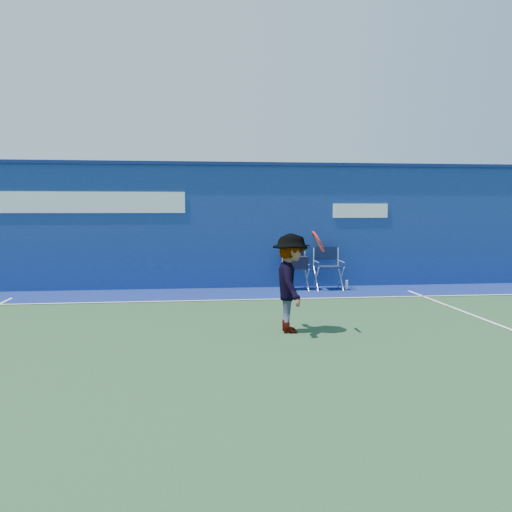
{
  "coord_description": "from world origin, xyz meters",
  "views": [
    {
      "loc": [
        -0.57,
        -8.18,
        1.95
      ],
      "look_at": [
        0.69,
        2.6,
        1.0
      ],
      "focal_mm": 38.0,
      "sensor_mm": 36.0,
      "label": 1
    }
  ],
  "objects": [
    {
      "name": "directors_chair_right",
      "position": [
        2.66,
        4.47,
        0.32
      ],
      "size": [
        0.61,
        0.55,
        1.02
      ],
      "color": "silver",
      "rests_on": "ground"
    },
    {
      "name": "directors_chair_left",
      "position": [
        1.87,
        4.55,
        0.4
      ],
      "size": [
        0.56,
        0.52,
        0.94
      ],
      "color": "silver",
      "rests_on": "ground"
    },
    {
      "name": "court_lines",
      "position": [
        0.0,
        0.6,
        0.01
      ],
      "size": [
        24.0,
        12.0,
        0.01
      ],
      "color": "white",
      "rests_on": "out_of_bounds_strip"
    },
    {
      "name": "out_of_bounds_strip",
      "position": [
        0.0,
        4.1,
        0.0
      ],
      "size": [
        24.0,
        1.8,
        0.01
      ],
      "primitive_type": "cube",
      "color": "navy",
      "rests_on": "ground"
    },
    {
      "name": "water_bottle",
      "position": [
        3.11,
        4.44,
        0.11
      ],
      "size": [
        0.07,
        0.07,
        0.23
      ],
      "primitive_type": "cylinder",
      "color": "white",
      "rests_on": "ground"
    },
    {
      "name": "ground",
      "position": [
        0.0,
        0.0,
        0.0
      ],
      "size": [
        80.0,
        80.0,
        0.0
      ],
      "primitive_type": "plane",
      "color": "#244526",
      "rests_on": "ground"
    },
    {
      "name": "tennis_player",
      "position": [
        0.96,
        0.16,
        0.78
      ],
      "size": [
        0.81,
        1.03,
        1.61
      ],
      "color": "#EA4738",
      "rests_on": "ground"
    },
    {
      "name": "stadium_wall",
      "position": [
        -0.0,
        5.2,
        1.55
      ],
      "size": [
        24.0,
        0.5,
        3.08
      ],
      "color": "navy",
      "rests_on": "ground"
    }
  ]
}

